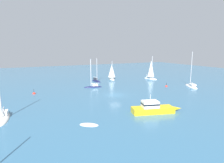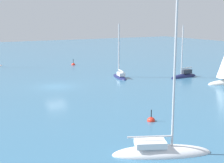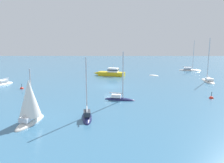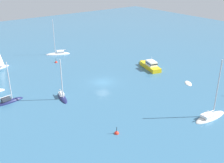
# 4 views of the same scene
# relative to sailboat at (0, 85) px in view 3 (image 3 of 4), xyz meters

# --- Properties ---
(ground_plane) EXTENTS (160.00, 160.00, 0.00)m
(ground_plane) POSITION_rel_sailboat_xyz_m (-23.04, 1.16, -0.13)
(ground_plane) COLOR teal
(sailboat) EXTENTS (4.24, 6.60, 10.14)m
(sailboat) POSITION_rel_sailboat_xyz_m (0.00, 0.00, 0.00)
(sailboat) COLOR white
(sailboat) RESTS_ON ground
(yacht) EXTENTS (2.13, 6.77, 10.12)m
(yacht) POSITION_rel_sailboat_xyz_m (-45.06, -4.43, 0.08)
(yacht) COLOR silver
(yacht) RESTS_ON ground
(yacht_1) EXTENTS (1.78, 5.18, 7.95)m
(yacht_1) POSITION_rel_sailboat_xyz_m (-20.34, 19.70, 0.07)
(yacht_1) COLOR #191E4C
(yacht_1) RESTS_ON ground
(skiff) EXTENTS (2.94, 2.64, 0.36)m
(skiff) POSITION_rel_sailboat_xyz_m (-34.20, -12.62, -0.13)
(skiff) COLOR silver
(skiff) RESTS_ON ground
(sloop_1) EXTENTS (5.06, 2.27, 8.04)m
(sloop_1) POSITION_rel_sailboat_xyz_m (-24.56, 11.37, 0.16)
(sloop_1) COLOR #191E4C
(sloop_1) RESTS_ON ground
(ketch) EXTENTS (2.94, 5.71, 6.77)m
(ketch) POSITION_rel_sailboat_xyz_m (-13.97, 21.37, 2.08)
(ketch) COLOR silver
(ketch) RESTS_ON ground
(ketch_1) EXTENTS (6.92, 2.88, 9.41)m
(ketch_1) POSITION_rel_sailboat_xyz_m (-46.70, -21.95, 0.05)
(ketch_1) COLOR silver
(ketch_1) RESTS_ON ground
(cabin_cruiser) EXTENTS (8.61, 4.02, 3.14)m
(cabin_cruiser) POSITION_rel_sailboat_xyz_m (-22.95, -12.49, 0.64)
(cabin_cruiser) COLOR yellow
(cabin_cruiser) RESTS_ON ground
(channel_buoy) EXTENTS (0.72, 0.72, 1.47)m
(channel_buoy) POSITION_rel_sailboat_xyz_m (-39.60, 10.36, -0.12)
(channel_buoy) COLOR red
(channel_buoy) RESTS_ON ground
(mooring_buoy) EXTENTS (0.70, 0.70, 1.33)m
(mooring_buoy) POSITION_rel_sailboat_xyz_m (-5.82, 3.41, -0.12)
(mooring_buoy) COLOR red
(mooring_buoy) RESTS_ON ground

